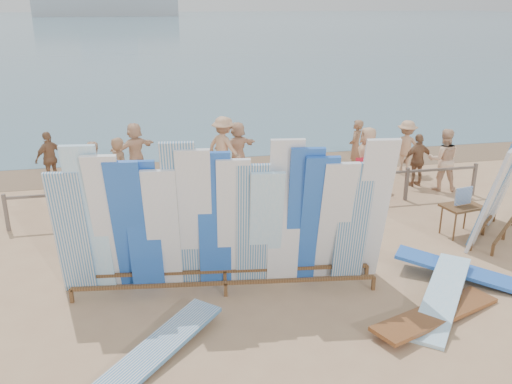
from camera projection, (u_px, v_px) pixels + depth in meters
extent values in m
plane|color=tan|center=(291.00, 264.00, 11.03)|extent=(160.00, 160.00, 0.00)
cube|color=#476B7F|center=(149.00, 22.00, 129.06)|extent=(320.00, 240.00, 0.02)
cube|color=brown|center=(233.00, 165.00, 17.67)|extent=(40.00, 2.60, 0.01)
cube|color=#999EA3|center=(107.00, 3.00, 173.34)|extent=(45.00, 8.00, 8.00)
cube|color=#6C5C51|center=(260.00, 181.00, 13.53)|extent=(12.00, 0.06, 0.06)
cube|color=#6C5C51|center=(6.00, 213.00, 12.49)|extent=(0.08, 0.08, 0.90)
cube|color=#6C5C51|center=(96.00, 206.00, 12.87)|extent=(0.08, 0.08, 0.90)
cube|color=#6C5C51|center=(180.00, 200.00, 13.26)|extent=(0.08, 0.08, 0.90)
cube|color=#6C5C51|center=(260.00, 195.00, 13.64)|extent=(0.08, 0.08, 0.90)
cube|color=#6C5C51|center=(335.00, 189.00, 14.03)|extent=(0.08, 0.08, 0.90)
cube|color=#6C5C51|center=(406.00, 184.00, 14.42)|extent=(0.08, 0.08, 0.90)
cube|color=#6C5C51|center=(474.00, 179.00, 14.80)|extent=(0.08, 0.08, 0.90)
cube|color=brown|center=(226.00, 283.00, 9.76)|extent=(5.44, 0.74, 0.06)
cube|color=brown|center=(225.00, 271.00, 10.20)|extent=(5.44, 0.74, 0.06)
cube|color=silver|center=(71.00, 235.00, 9.45)|extent=(0.64, 0.61, 2.43)
cube|color=#9AD4F7|center=(90.00, 221.00, 9.40)|extent=(0.66, 0.76, 2.90)
cube|color=white|center=(110.00, 225.00, 9.45)|extent=(0.68, 0.93, 2.75)
cube|color=blue|center=(129.00, 227.00, 9.49)|extent=(0.68, 0.91, 2.64)
cube|color=blue|center=(144.00, 228.00, 9.52)|extent=(0.64, 0.60, 2.60)
cube|color=white|center=(163.00, 231.00, 9.57)|extent=(0.66, 0.76, 2.46)
cube|color=silver|center=(181.00, 218.00, 9.52)|extent=(0.67, 0.87, 2.94)
cube|color=white|center=(196.00, 220.00, 9.56)|extent=(0.68, 0.91, 2.81)
cube|color=blue|center=(215.00, 222.00, 9.60)|extent=(0.66, 0.75, 2.74)
cube|color=white|center=(233.00, 224.00, 9.64)|extent=(0.66, 0.79, 2.62)
cube|color=silver|center=(252.00, 226.00, 9.68)|extent=(0.66, 0.75, 2.51)
cube|color=#9AD4F7|center=(266.00, 229.00, 9.73)|extent=(0.67, 0.84, 2.38)
cube|color=white|center=(285.00, 215.00, 9.66)|extent=(0.65, 0.67, 2.92)
cube|color=blue|center=(303.00, 218.00, 9.71)|extent=(0.67, 0.81, 2.78)
cube|color=blue|center=(316.00, 221.00, 9.75)|extent=(0.68, 0.92, 2.64)
cube|color=white|center=(334.00, 223.00, 9.80)|extent=(0.68, 0.92, 2.53)
cube|color=silver|center=(353.00, 224.00, 9.83)|extent=(0.65, 0.65, 2.48)
cube|color=white|center=(371.00, 212.00, 9.78)|extent=(0.68, 0.93, 2.92)
cube|color=brown|center=(505.00, 229.00, 12.08)|extent=(1.52, 1.40, 0.06)
cube|color=brown|center=(484.00, 225.00, 12.32)|extent=(1.52, 1.40, 0.06)
cube|color=white|center=(489.00, 201.00, 11.18)|extent=(0.81, 0.81, 2.31)
cube|color=silver|center=(496.00, 186.00, 11.40)|extent=(0.91, 0.93, 2.76)
cube|color=white|center=(500.00, 184.00, 11.71)|extent=(0.93, 0.94, 2.64)
cube|color=silver|center=(503.00, 182.00, 12.03)|extent=(0.94, 0.95, 2.53)
cube|color=white|center=(506.00, 181.00, 12.27)|extent=(0.95, 0.96, 2.42)
cube|color=white|center=(510.00, 178.00, 12.58)|extent=(0.82, 0.82, 2.36)
cube|color=brown|center=(462.00, 206.00, 12.20)|extent=(0.96, 0.76, 0.05)
cube|color=white|center=(463.00, 196.00, 12.11)|extent=(0.45, 0.11, 0.40)
cube|color=silver|center=(155.00, 358.00, 8.14)|extent=(2.26, 2.34, 0.26)
cube|color=brown|center=(436.00, 319.00, 9.13)|extent=(2.70, 1.57, 0.21)
cube|color=#9AD4F7|center=(441.00, 306.00, 9.52)|extent=(2.15, 2.43, 0.39)
cube|color=blue|center=(466.00, 281.00, 10.38)|extent=(2.48, 2.07, 0.38)
cube|color=red|center=(267.00, 185.00, 14.78)|extent=(0.68, 0.65, 0.05)
cube|color=red|center=(268.00, 173.00, 14.91)|extent=(0.55, 0.35, 0.53)
cube|color=red|center=(298.00, 187.00, 14.66)|extent=(0.62, 0.59, 0.05)
cube|color=red|center=(294.00, 175.00, 14.77)|extent=(0.55, 0.27, 0.53)
cube|color=red|center=(366.00, 178.00, 14.71)|extent=(0.44, 0.72, 0.52)
cube|color=red|center=(364.00, 163.00, 14.86)|extent=(0.43, 0.17, 0.32)
imported|color=#8C6042|center=(50.00, 158.00, 15.55)|extent=(0.96, 0.89, 1.57)
imported|color=#8C6042|center=(121.00, 172.00, 13.96)|extent=(0.65, 0.75, 1.81)
imported|color=beige|center=(96.00, 172.00, 14.25)|extent=(0.84, 0.50, 1.62)
imported|color=tan|center=(367.00, 157.00, 15.42)|extent=(0.54, 0.90, 1.72)
imported|color=beige|center=(238.00, 148.00, 16.60)|extent=(1.55, 1.09, 1.61)
imported|color=tan|center=(224.00, 148.00, 16.08)|extent=(1.17, 1.24, 1.87)
imported|color=tan|center=(406.00, 146.00, 16.71)|extent=(1.12, 0.91, 1.62)
imported|color=#8C6042|center=(356.00, 147.00, 16.57)|extent=(0.64, 0.68, 1.67)
imported|color=#8C6042|center=(418.00, 160.00, 15.43)|extent=(0.92, 0.45, 1.53)
imported|color=beige|center=(443.00, 160.00, 15.09)|extent=(0.94, 0.65, 1.76)
imported|color=beige|center=(135.00, 149.00, 16.41)|extent=(1.52, 1.24, 1.62)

